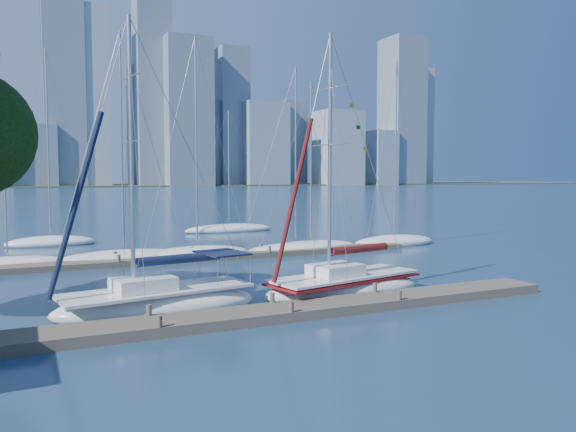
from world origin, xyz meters
name	(u,v)px	position (x,y,z in m)	size (l,w,h in m)	color
ground	(281,317)	(0.00, 0.00, 0.00)	(700.00, 700.00, 0.00)	#18304E
near_dock	(281,312)	(0.00, 0.00, 0.20)	(26.00, 2.00, 0.40)	brown
far_dock	(210,257)	(2.00, 16.00, 0.18)	(30.00, 1.80, 0.36)	brown
far_shore	(44,186)	(0.00, 320.00, 0.00)	(800.00, 100.00, 1.50)	#38472D
sailboat_navy	(157,290)	(-4.29, 2.83, 0.95)	(8.62, 4.02, 12.35)	white
sailboat_maroon	(344,274)	(4.41, 2.59, 0.98)	(8.49, 4.27, 12.50)	white
bg_boat_0	(8,264)	(-10.15, 17.86, 0.23)	(7.51, 4.04, 11.14)	white
bg_boat_1	(124,257)	(-3.33, 17.50, 0.29)	(8.76, 4.66, 15.15)	white
bg_boat_2	(198,253)	(1.50, 17.24, 0.30)	(7.76, 3.64, 15.24)	white
bg_boat_3	(295,249)	(8.74, 16.79, 0.26)	(8.11, 3.49, 13.70)	white
bg_boat_4	(311,247)	(10.31, 17.40, 0.25)	(7.87, 2.73, 12.87)	white
bg_boat_5	(394,241)	(17.83, 17.22, 0.31)	(7.85, 5.05, 15.02)	white
bg_boat_6	(51,242)	(-7.32, 28.69, 0.32)	(7.07, 3.22, 15.91)	white
bg_boat_7	(229,229)	(9.37, 33.35, 0.26)	(9.33, 5.48, 12.42)	white
skyline	(88,114)	(21.48, 290.23, 37.87)	(502.89, 51.31, 125.78)	slate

